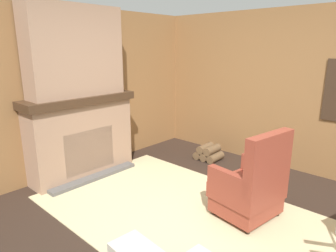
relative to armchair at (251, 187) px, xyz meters
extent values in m
plane|color=#2D2119|center=(-0.32, -0.61, -0.38)|extent=(14.00, 14.00, 0.00)
cube|color=olive|center=(-2.71, -0.61, 0.86)|extent=(0.06, 5.32, 2.48)
cube|color=olive|center=(-0.32, 1.79, 0.86)|extent=(5.32, 0.06, 2.48)
cube|color=#9E7A60|center=(-2.46, -0.61, 0.18)|extent=(0.43, 1.56, 1.11)
cube|color=black|center=(-2.29, -0.61, 0.05)|extent=(0.08, 0.81, 0.62)
cube|color=#565451|center=(-2.17, -0.61, -0.35)|extent=(0.16, 1.40, 0.06)
cube|color=#3D2819|center=(-2.46, -0.61, 0.79)|extent=(0.53, 1.66, 0.11)
cube|color=#9E7A60|center=(-2.46, -0.61, 1.46)|extent=(0.38, 1.37, 1.24)
cube|color=#C6B789|center=(-0.40, -0.46, -0.37)|extent=(3.89, 2.12, 0.01)
cube|color=brown|center=(-0.05, 0.01, -0.20)|extent=(0.67, 0.74, 0.24)
cube|color=brown|center=(-0.05, 0.01, -0.05)|extent=(0.70, 0.77, 0.18)
cube|color=brown|center=(0.19, -0.03, 0.36)|extent=(0.22, 0.70, 0.63)
cube|color=brown|center=(-0.12, -0.29, 0.14)|extent=(0.55, 0.17, 0.20)
cube|color=brown|center=(-0.03, 0.31, 0.14)|extent=(0.55, 0.17, 0.20)
cylinder|color=#332319|center=(-0.33, -0.23, -0.35)|extent=(0.06, 0.06, 0.06)
cylinder|color=#332319|center=(-0.25, 0.32, -0.35)|extent=(0.06, 0.06, 0.06)
cylinder|color=#332319|center=(0.15, -0.30, -0.35)|extent=(0.06, 0.06, 0.06)
cylinder|color=#332319|center=(0.23, 0.24, -0.35)|extent=(0.06, 0.06, 0.06)
cylinder|color=brown|center=(-1.55, 1.20, -0.31)|extent=(0.15, 0.36, 0.14)
cylinder|color=brown|center=(-1.41, 1.20, -0.31)|extent=(0.15, 0.36, 0.14)
cylinder|color=brown|center=(-1.26, 1.20, -0.31)|extent=(0.15, 0.36, 0.14)
cylinder|color=brown|center=(-1.48, 1.20, -0.19)|extent=(0.15, 0.36, 0.14)
cylinder|color=brown|center=(-1.33, 1.20, -0.19)|extent=(0.15, 0.36, 0.14)
ellipsoid|color=#99B29E|center=(-2.51, -1.16, 0.89)|extent=(0.10, 0.10, 0.10)
cylinder|color=white|center=(-2.51, -1.16, 1.04)|extent=(0.06, 0.06, 0.19)
cube|color=gray|center=(-2.51, -0.44, 0.91)|extent=(0.12, 0.21, 0.15)
cube|color=silver|center=(-2.44, -0.44, 0.92)|extent=(0.01, 0.04, 0.02)
camera|label=1|loc=(1.39, -2.89, 1.53)|focal=32.00mm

